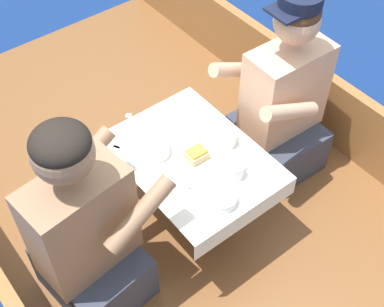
# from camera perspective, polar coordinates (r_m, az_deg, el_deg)

# --- Properties ---
(ground_plane) EXTENTS (60.00, 60.00, 0.00)m
(ground_plane) POSITION_cam_1_polar(r_m,az_deg,el_deg) (3.02, -0.30, -9.72)
(ground_plane) COLOR navy
(boat_deck) EXTENTS (1.94, 3.59, 0.33)m
(boat_deck) POSITION_cam_1_polar(r_m,az_deg,el_deg) (2.88, -0.31, -7.96)
(boat_deck) COLOR brown
(boat_deck) RESTS_ON ground_plane
(gunwale_port) EXTENTS (0.06, 3.59, 0.40)m
(gunwale_port) POSITION_cam_1_polar(r_m,az_deg,el_deg) (2.39, -19.10, -14.25)
(gunwale_port) COLOR #936033
(gunwale_port) RESTS_ON boat_deck
(gunwale_starboard) EXTENTS (0.06, 3.59, 0.40)m
(gunwale_starboard) POSITION_cam_1_polar(r_m,az_deg,el_deg) (3.06, 13.78, 5.24)
(gunwale_starboard) COLOR #936033
(gunwale_starboard) RESTS_ON boat_deck
(cockpit_table) EXTENTS (0.56, 0.75, 0.43)m
(cockpit_table) POSITION_cam_1_polar(r_m,az_deg,el_deg) (2.43, 0.00, -1.14)
(cockpit_table) COLOR #B2B2B7
(cockpit_table) RESTS_ON boat_deck
(person_port) EXTENTS (0.56, 0.49, 1.02)m
(person_port) POSITION_cam_1_polar(r_m,az_deg,el_deg) (2.19, -11.28, -8.38)
(person_port) COLOR #333847
(person_port) RESTS_ON boat_deck
(person_starboard) EXTENTS (0.53, 0.45, 1.03)m
(person_starboard) POSITION_cam_1_polar(r_m,az_deg,el_deg) (2.69, 9.61, 5.37)
(person_starboard) COLOR #333847
(person_starboard) RESTS_ON boat_deck
(plate_sandwich) EXTENTS (0.19, 0.19, 0.01)m
(plate_sandwich) POSITION_cam_1_polar(r_m,az_deg,el_deg) (2.37, 0.52, -0.51)
(plate_sandwich) COLOR white
(plate_sandwich) RESTS_ON cockpit_table
(plate_bread) EXTENTS (0.17, 0.17, 0.01)m
(plate_bread) POSITION_cam_1_polar(r_m,az_deg,el_deg) (2.52, -2.35, 3.13)
(plate_bread) COLOR white
(plate_bread) RESTS_ON cockpit_table
(sandwich) EXTENTS (0.09, 0.08, 0.05)m
(sandwich) POSITION_cam_1_polar(r_m,az_deg,el_deg) (2.35, 0.52, -0.07)
(sandwich) COLOR tan
(sandwich) RESTS_ON plate_sandwich
(bowl_port_near) EXTENTS (0.13, 0.13, 0.04)m
(bowl_port_near) POSITION_cam_1_polar(r_m,az_deg,el_deg) (2.21, 3.20, -4.79)
(bowl_port_near) COLOR white
(bowl_port_near) RESTS_ON cockpit_table
(bowl_starboard_near) EXTENTS (0.13, 0.13, 0.04)m
(bowl_starboard_near) POSITION_cam_1_polar(r_m,az_deg,el_deg) (2.39, -3.88, 0.41)
(bowl_starboard_near) COLOR white
(bowl_starboard_near) RESTS_ON cockpit_table
(coffee_cup_port) EXTENTS (0.10, 0.08, 0.07)m
(coffee_cup_port) POSITION_cam_1_polar(r_m,az_deg,el_deg) (2.30, 4.64, -1.73)
(coffee_cup_port) COLOR white
(coffee_cup_port) RESTS_ON cockpit_table
(coffee_cup_starboard) EXTENTS (0.10, 0.08, 0.06)m
(coffee_cup_starboard) POSITION_cam_1_polar(r_m,az_deg,el_deg) (2.42, 3.84, 1.55)
(coffee_cup_starboard) COLOR white
(coffee_cup_starboard) RESTS_ON cockpit_table
(utensil_spoon_center) EXTENTS (0.16, 0.08, 0.01)m
(utensil_spoon_center) POSITION_cam_1_polar(r_m,az_deg,el_deg) (2.56, 0.40, 4.10)
(utensil_spoon_center) COLOR silver
(utensil_spoon_center) RESTS_ON cockpit_table
(utensil_knife_port) EXTENTS (0.13, 0.13, 0.00)m
(utensil_knife_port) POSITION_cam_1_polar(r_m,az_deg,el_deg) (2.27, 0.33, -3.76)
(utensil_knife_port) COLOR silver
(utensil_knife_port) RESTS_ON cockpit_table
(utensil_knife_starboard) EXTENTS (0.17, 0.05, 0.00)m
(utensil_knife_starboard) POSITION_cam_1_polar(r_m,az_deg,el_deg) (2.33, 8.33, -2.42)
(utensil_knife_starboard) COLOR silver
(utensil_knife_starboard) RESTS_ON cockpit_table
(utensil_fork_starboard) EXTENTS (0.10, 0.16, 0.00)m
(utensil_fork_starboard) POSITION_cam_1_polar(r_m,az_deg,el_deg) (2.43, -7.00, 0.33)
(utensil_fork_starboard) COLOR silver
(utensil_fork_starboard) RESTS_ON cockpit_table
(utensil_spoon_port) EXTENTS (0.17, 0.07, 0.01)m
(utensil_spoon_port) POSITION_cam_1_polar(r_m,az_deg,el_deg) (2.25, -2.86, -4.52)
(utensil_spoon_port) COLOR silver
(utensil_spoon_port) RESTS_ON cockpit_table
(utensil_spoon_starboard) EXTENTS (0.05, 0.17, 0.01)m
(utensil_spoon_starboard) POSITION_cam_1_polar(r_m,az_deg,el_deg) (2.55, -6.41, 3.47)
(utensil_spoon_starboard) COLOR silver
(utensil_spoon_starboard) RESTS_ON cockpit_table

